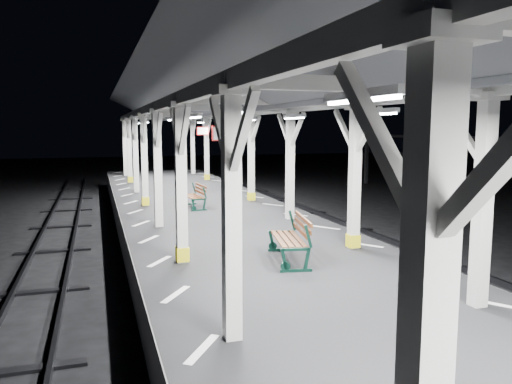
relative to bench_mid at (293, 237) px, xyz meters
name	(u,v)px	position (x,y,z in m)	size (l,w,h in m)	color
ground	(308,333)	(-0.25, -1.41, -1.51)	(120.00, 120.00, 0.00)	black
platform	(309,307)	(-0.25, -1.41, -1.01)	(6.00, 50.00, 1.00)	black
hazard_stripes_left	(176,294)	(-2.70, -1.41, -0.50)	(1.00, 48.00, 0.01)	silver
hazard_stripes_right	(422,269)	(2.20, -1.41, -0.50)	(1.00, 48.00, 0.01)	silver
track_left	(13,368)	(-5.25, -1.41, -1.43)	(2.20, 60.00, 0.16)	#2D2D33
canopy	(312,84)	(-0.25, -1.42, 3.05)	(5.40, 49.00, 4.65)	beige
bench_mid	(293,237)	(0.00, 0.00, 0.00)	(0.98, 1.84, 0.95)	#0C2D24
bench_far	(196,195)	(-0.59, 7.63, -0.07)	(0.66, 1.54, 0.82)	#0C2D24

